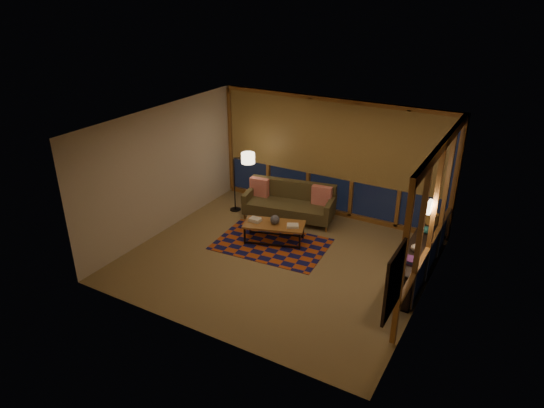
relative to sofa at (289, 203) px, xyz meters
The scene contains 21 objects.
floor 1.82m from the sofa, 69.07° to the right, with size 5.50×5.00×0.01m, color #A5894E.
ceiling 2.90m from the sofa, 69.07° to the right, with size 5.50×5.00×0.01m, color white.
walls 2.01m from the sofa, 69.07° to the right, with size 5.51×5.01×2.70m.
window_wall_back 1.37m from the sofa, 50.47° to the left, with size 5.30×0.16×2.60m, color #A06B2F, non-canonical shape.
window_wall_right 3.61m from the sofa, 17.74° to the right, with size 0.16×3.70×2.60m, color #A06B2F, non-canonical shape.
wall_art 4.96m from the sofa, 46.38° to the right, with size 0.06×0.74×0.94m, color #F04C28, non-canonical shape.
wall_sconce 3.66m from the sofa, 20.40° to the right, with size 0.12×0.18×0.22m, color #FFE0B4, non-canonical shape.
sofa is the anchor object (origin of this frame).
pillow_left 0.82m from the sofa, behind, with size 0.44×0.15×0.44m, color #DB0300, non-canonical shape.
pillow_right 0.76m from the sofa, 22.83° to the left, with size 0.45×0.15×0.45m, color #DB0300, non-canonical shape.
area_rug 1.31m from the sofa, 79.06° to the right, with size 2.25×1.50×0.01m, color #AA4314.
coffee_table 1.12m from the sofa, 78.27° to the right, with size 1.24×0.57×0.41m, color #A06B2F, non-canonical shape.
book_stack_a 1.20m from the sofa, 98.48° to the right, with size 0.27×0.21×0.08m, color silver, non-canonical shape.
book_stack_b 1.16m from the sofa, 58.10° to the right, with size 0.21×0.17×0.04m, color silver, non-canonical shape.
ceramic_pot 1.10m from the sofa, 77.61° to the right, with size 0.20×0.20×0.20m, color #2A2B33.
floor_lamp 1.39m from the sofa, behind, with size 0.48×0.31×1.43m, color black, non-canonical shape.
bookshelf 3.22m from the sofa, 14.03° to the right, with size 0.40×2.66×0.66m, color black, non-canonical shape.
basket 3.13m from the sofa, ahead, with size 0.26×0.26×0.19m, color #9E6531.
teal_bowl 3.17m from the sofa, ahead, with size 0.15×0.15×0.15m, color #226E6A.
vase 3.36m from the sofa, 20.93° to the right, with size 0.17×0.17×0.18m, color #C0AE96.
shelf_book_stack 3.53m from the sofa, 27.19° to the right, with size 0.18×0.25×0.07m, color silver, non-canonical shape.
Camera 1 is at (3.94, -7.16, 4.96)m, focal length 32.00 mm.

